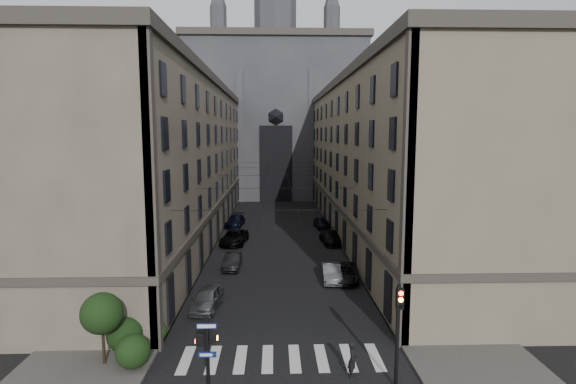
{
  "coord_description": "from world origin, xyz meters",
  "views": [
    {
      "loc": [
        -0.35,
        -18.51,
        12.32
      ],
      "look_at": [
        0.55,
        10.37,
        8.63
      ],
      "focal_mm": 28.0,
      "sensor_mm": 36.0,
      "label": 1
    }
  ],
  "objects": [
    {
      "name": "pedestrian",
      "position": [
        3.61,
        3.0,
        0.94
      ],
      "size": [
        0.6,
        0.77,
        1.88
      ],
      "primitive_type": "imported",
      "rotation": [
        0.0,
        0.0,
        1.32
      ],
      "color": "black",
      "rests_on": "ground"
    },
    {
      "name": "traffic_light_right",
      "position": [
        5.6,
        1.92,
        3.29
      ],
      "size": [
        0.34,
        0.5,
        5.2
      ],
      "color": "black",
      "rests_on": "ground"
    },
    {
      "name": "car_right_midfar",
      "position": [
        6.09,
        31.33,
        0.73
      ],
      "size": [
        2.49,
        5.22,
        1.47
      ],
      "primitive_type": "imported",
      "rotation": [
        0.0,
        0.0,
        0.09
      ],
      "color": "black",
      "rests_on": "ground"
    },
    {
      "name": "sidewalk_right",
      "position": [
        10.5,
        36.0,
        0.07
      ],
      "size": [
        7.0,
        80.0,
        0.15
      ],
      "primitive_type": "cube",
      "color": "#383533",
      "rests_on": "ground"
    },
    {
      "name": "gothic_tower",
      "position": [
        0.0,
        74.96,
        17.8
      ],
      "size": [
        35.0,
        23.0,
        58.0
      ],
      "color": "#2D2D33",
      "rests_on": "ground"
    },
    {
      "name": "tram_wires",
      "position": [
        0.0,
        35.63,
        7.25
      ],
      "size": [
        14.0,
        60.0,
        0.43
      ],
      "color": "black",
      "rests_on": "ground"
    },
    {
      "name": "zebra_crossing",
      "position": [
        0.0,
        5.0,
        0.01
      ],
      "size": [
        11.0,
        3.2,
        0.01
      ],
      "primitive_type": "cube",
      "color": "beige",
      "rests_on": "ground"
    },
    {
      "name": "car_left_midfar",
      "position": [
        -4.91,
        31.41,
        0.78
      ],
      "size": [
        3.2,
        5.87,
        1.56
      ],
      "primitive_type": "imported",
      "rotation": [
        0.0,
        0.0,
        -0.11
      ],
      "color": "black",
      "rests_on": "ground"
    },
    {
      "name": "car_right_far",
      "position": [
        5.96,
        39.69,
        0.72
      ],
      "size": [
        2.19,
        4.4,
        1.44
      ],
      "primitive_type": "imported",
      "rotation": [
        0.0,
        0.0,
        0.12
      ],
      "color": "black",
      "rests_on": "ground"
    },
    {
      "name": "car_left_far",
      "position": [
        -5.64,
        41.44,
        0.75
      ],
      "size": [
        2.66,
        5.4,
        1.51
      ],
      "primitive_type": "imported",
      "rotation": [
        0.0,
        0.0,
        -0.11
      ],
      "color": "black",
      "rests_on": "ground"
    },
    {
      "name": "car_left_midnear",
      "position": [
        -4.24,
        22.04,
        0.69
      ],
      "size": [
        1.54,
        4.23,
        1.38
      ],
      "primitive_type": "imported",
      "rotation": [
        0.0,
        0.0,
        -0.02
      ],
      "color": "black",
      "rests_on": "ground"
    },
    {
      "name": "pedestrian_signal_left",
      "position": [
        -3.51,
        1.5,
        2.32
      ],
      "size": [
        1.02,
        0.38,
        4.0
      ],
      "color": "black",
      "rests_on": "ground"
    },
    {
      "name": "car_right_midnear",
      "position": [
        5.55,
        18.35,
        0.69
      ],
      "size": [
        2.81,
        5.2,
        1.39
      ],
      "primitive_type": "imported",
      "rotation": [
        0.0,
        0.0,
        -0.1
      ],
      "color": "black",
      "rests_on": "ground"
    },
    {
      "name": "building_left",
      "position": [
        -13.44,
        36.0,
        9.34
      ],
      "size": [
        13.6,
        60.6,
        18.85
      ],
      "color": "#534C40",
      "rests_on": "ground"
    },
    {
      "name": "sidewalk_left",
      "position": [
        -10.5,
        36.0,
        0.07
      ],
      "size": [
        7.0,
        80.0,
        0.15
      ],
      "primitive_type": "cube",
      "color": "#383533",
      "rests_on": "ground"
    },
    {
      "name": "car_right_near",
      "position": [
        4.48,
        18.21,
        0.72
      ],
      "size": [
        1.73,
        4.42,
        1.43
      ],
      "primitive_type": "imported",
      "rotation": [
        0.0,
        0.0,
        -0.05
      ],
      "color": "slate",
      "rests_on": "ground"
    },
    {
      "name": "car_left_near",
      "position": [
        -5.15,
        12.36,
        0.75
      ],
      "size": [
        2.26,
        4.56,
        1.49
      ],
      "primitive_type": "imported",
      "rotation": [
        0.0,
        0.0,
        -0.11
      ],
      "color": "slate",
      "rests_on": "ground"
    },
    {
      "name": "shrub_cluster",
      "position": [
        -8.72,
        5.01,
        1.8
      ],
      "size": [
        3.9,
        4.4,
        3.9
      ],
      "color": "black",
      "rests_on": "sidewalk_left"
    },
    {
      "name": "building_right",
      "position": [
        13.44,
        36.0,
        9.34
      ],
      "size": [
        13.6,
        60.6,
        18.85
      ],
      "color": "brown",
      "rests_on": "ground"
    }
  ]
}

